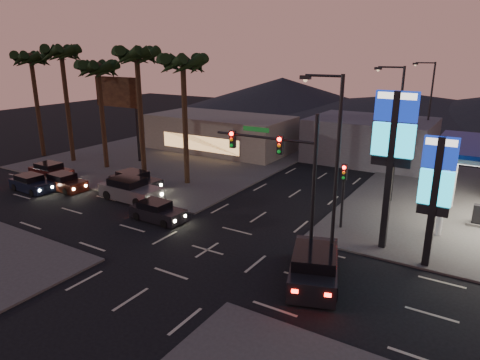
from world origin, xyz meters
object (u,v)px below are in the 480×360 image
Objects in this scene: pylon_sign_short at (436,183)px; car_lane_b_rear at (51,171)px; suv_station at (314,266)px; car_lane_a_rear at (31,184)px; car_lane_b_mid at (135,181)px; pylon_sign_tall at (393,140)px; car_lane_a_mid at (64,182)px; traffic_signal_mast at (284,163)px; car_lane_b_front at (130,190)px; car_lane_a_front at (157,212)px.

pylon_sign_short is 1.62× the size of car_lane_b_rear.
pylon_sign_short reaches higher than suv_station.
car_lane_b_mid is (6.94, 4.75, 0.08)m from car_lane_a_rear.
car_lane_b_rear is (-28.93, -1.11, -5.74)m from pylon_sign_tall.
car_lane_a_rear is at bearing -145.61° from car_lane_b_mid.
car_lane_a_rear is 0.96× the size of car_lane_b_rear.
car_lane_a_mid is 1.01× the size of car_lane_a_rear.
traffic_signal_mast is 14.75m from car_lane_b_front.
suv_station is at bearing -109.67° from pylon_sign_tall.
pylon_sign_tall is at bearing 70.33° from suv_station.
car_lane_b_rear is at bearing 174.34° from traffic_signal_mast.
car_lane_a_mid is (-20.41, 0.95, -4.60)m from traffic_signal_mast.
car_lane_b_front reaches higher than car_lane_b_mid.
pylon_sign_short is 1.35× the size of car_lane_b_front.
traffic_signal_mast reaches higher than car_lane_b_front.
traffic_signal_mast is at bearing -2.66° from car_lane_a_mid.
car_lane_a_mid is at bearing 177.34° from traffic_signal_mast.
car_lane_b_mid reaches higher than car_lane_b_rear.
pylon_sign_tall is 1.58× the size of suv_station.
car_lane_b_front is at bearing 17.71° from car_lane_a_rear.
pylon_sign_tall is at bearing 36.52° from traffic_signal_mast.
car_lane_b_rear is 27.32m from suv_station.
car_lane_a_rear is 0.73× the size of suv_station.
car_lane_b_front is (-4.60, 2.07, 0.18)m from car_lane_a_front.
car_lane_b_front is 0.91× the size of suv_station.
car_lane_a_mid is at bearing -147.72° from car_lane_b_mid.
pylon_sign_short is 31.68m from car_lane_b_rear.
traffic_signal_mast is 10.40m from car_lane_a_front.
traffic_signal_mast is at bearing 144.16° from suv_station.
traffic_signal_mast is 1.54× the size of car_lane_b_front.
car_lane_a_front is at bearing 170.78° from suv_station.
pylon_sign_short is at bearing 1.30° from car_lane_b_front.
car_lane_b_rear reaches higher than car_lane_a_front.
car_lane_a_rear is (-1.99, -1.62, -0.01)m from car_lane_a_mid.
car_lane_b_rear reaches higher than car_lane_a_rear.
car_lane_b_mid is at bearing 165.24° from traffic_signal_mast.
car_lane_a_mid is 5.85m from car_lane_b_mid.
car_lane_b_front is at bearing -52.85° from car_lane_b_mid.
pylon_sign_tall is 25.93m from car_lane_a_mid.
pylon_sign_short is 7.69m from traffic_signal_mast.
car_lane_b_mid is at bearing 176.07° from pylon_sign_short.
pylon_sign_short reaches higher than car_lane_a_rear.
suv_station is (18.23, -6.08, 0.12)m from car_lane_b_mid.
traffic_signal_mast is 5.58m from suv_station.
traffic_signal_mast reaches higher than car_lane_b_rear.
pylon_sign_tall reaches higher than car_lane_b_rear.
car_lane_b_rear is (-31.43, -0.11, -4.01)m from pylon_sign_short.
car_lane_a_mid is at bearing -20.98° from car_lane_b_rear.
pylon_sign_tall reaches higher than car_lane_a_mid.
suv_station is (2.77, -2.00, -4.41)m from traffic_signal_mast.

